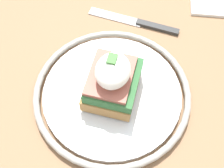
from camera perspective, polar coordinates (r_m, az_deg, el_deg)
The scene contains 4 objects.
dining_table at distance 0.56m, azimuth 5.44°, elevation -8.87°, with size 0.90×0.90×0.78m.
plate at distance 0.44m, azimuth -0.00°, elevation -1.78°, with size 0.25×0.25×0.02m.
sandwich at distance 0.40m, azimuth 0.11°, elevation 0.75°, with size 0.09×0.08×0.09m.
knife at distance 0.53m, azimuth 5.78°, elevation 12.21°, with size 0.03×0.17×0.01m.
Camera 1 is at (-0.21, -0.00, 1.17)m, focal length 45.00 mm.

